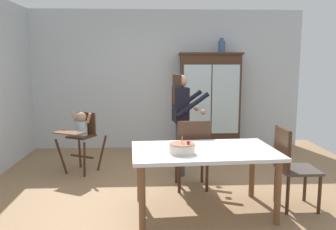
{
  "coord_description": "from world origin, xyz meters",
  "views": [
    {
      "loc": [
        -0.28,
        -4.32,
        1.72
      ],
      "look_at": [
        -0.05,
        0.7,
        0.95
      ],
      "focal_mm": 37.62,
      "sensor_mm": 36.0,
      "label": 1
    }
  ],
  "objects_px": {
    "adult_person": "(181,112)",
    "dining_chair_far_side": "(192,150)",
    "china_cabinet": "(210,102)",
    "birthday_cake": "(182,148)",
    "dining_table": "(204,157)",
    "dining_chair_right_end": "(290,162)",
    "ceramic_vase": "(222,46)",
    "high_chair_with_toddler": "(81,131)"
  },
  "relations": [
    {
      "from": "birthday_cake",
      "to": "ceramic_vase",
      "type": "bearing_deg",
      "value": 71.64
    },
    {
      "from": "birthday_cake",
      "to": "dining_chair_right_end",
      "type": "relative_size",
      "value": 0.29
    },
    {
      "from": "adult_person",
      "to": "dining_chair_far_side",
      "type": "distance_m",
      "value": 0.79
    },
    {
      "from": "birthday_cake",
      "to": "adult_person",
      "type": "bearing_deg",
      "value": 85.73
    },
    {
      "from": "adult_person",
      "to": "dining_chair_far_side",
      "type": "bearing_deg",
      "value": -178.21
    },
    {
      "from": "dining_chair_far_side",
      "to": "dining_chair_right_end",
      "type": "xyz_separation_m",
      "value": [
        1.07,
        -0.63,
        0.0
      ]
    },
    {
      "from": "high_chair_with_toddler",
      "to": "dining_chair_right_end",
      "type": "bearing_deg",
      "value": -1.49
    },
    {
      "from": "china_cabinet",
      "to": "birthday_cake",
      "type": "xyz_separation_m",
      "value": [
        -0.79,
        -3.02,
        -0.15
      ]
    },
    {
      "from": "birthday_cake",
      "to": "dining_chair_right_end",
      "type": "height_order",
      "value": "dining_chair_right_end"
    },
    {
      "from": "china_cabinet",
      "to": "dining_chair_right_end",
      "type": "height_order",
      "value": "china_cabinet"
    },
    {
      "from": "china_cabinet",
      "to": "birthday_cake",
      "type": "distance_m",
      "value": 3.12
    },
    {
      "from": "china_cabinet",
      "to": "high_chair_with_toddler",
      "type": "bearing_deg",
      "value": -149.33
    },
    {
      "from": "ceramic_vase",
      "to": "dining_table",
      "type": "distance_m",
      "value": 3.25
    },
    {
      "from": "dining_table",
      "to": "dining_chair_far_side",
      "type": "relative_size",
      "value": 1.73
    },
    {
      "from": "high_chair_with_toddler",
      "to": "dining_table",
      "type": "bearing_deg",
      "value": -15.49
    },
    {
      "from": "ceramic_vase",
      "to": "dining_chair_far_side",
      "type": "height_order",
      "value": "ceramic_vase"
    },
    {
      "from": "china_cabinet",
      "to": "high_chair_with_toddler",
      "type": "height_order",
      "value": "china_cabinet"
    },
    {
      "from": "adult_person",
      "to": "high_chair_with_toddler",
      "type": "bearing_deg",
      "value": 76.17
    },
    {
      "from": "ceramic_vase",
      "to": "dining_table",
      "type": "relative_size",
      "value": 0.16
    },
    {
      "from": "birthday_cake",
      "to": "dining_chair_far_side",
      "type": "distance_m",
      "value": 0.92
    },
    {
      "from": "high_chair_with_toddler",
      "to": "birthday_cake",
      "type": "height_order",
      "value": "high_chair_with_toddler"
    },
    {
      "from": "adult_person",
      "to": "dining_table",
      "type": "distance_m",
      "value": 1.41
    },
    {
      "from": "china_cabinet",
      "to": "dining_chair_far_side",
      "type": "relative_size",
      "value": 1.96
    },
    {
      "from": "china_cabinet",
      "to": "high_chair_with_toddler",
      "type": "xyz_separation_m",
      "value": [
        -2.2,
        -1.31,
        -0.29
      ]
    },
    {
      "from": "birthday_cake",
      "to": "dining_chair_far_side",
      "type": "xyz_separation_m",
      "value": [
        0.21,
        0.86,
        -0.24
      ]
    },
    {
      "from": "adult_person",
      "to": "dining_chair_right_end",
      "type": "bearing_deg",
      "value": -144.86
    },
    {
      "from": "dining_chair_far_side",
      "to": "china_cabinet",
      "type": "bearing_deg",
      "value": -106.82
    },
    {
      "from": "ceramic_vase",
      "to": "dining_chair_far_side",
      "type": "distance_m",
      "value": 2.72
    },
    {
      "from": "china_cabinet",
      "to": "dining_table",
      "type": "relative_size",
      "value": 1.13
    },
    {
      "from": "birthday_cake",
      "to": "high_chair_with_toddler",
      "type": "bearing_deg",
      "value": 129.58
    },
    {
      "from": "ceramic_vase",
      "to": "birthday_cake",
      "type": "distance_m",
      "value": 3.4
    },
    {
      "from": "dining_chair_far_side",
      "to": "dining_chair_right_end",
      "type": "distance_m",
      "value": 1.24
    },
    {
      "from": "adult_person",
      "to": "dining_table",
      "type": "relative_size",
      "value": 0.92
    },
    {
      "from": "high_chair_with_toddler",
      "to": "birthday_cake",
      "type": "relative_size",
      "value": 3.39
    },
    {
      "from": "ceramic_vase",
      "to": "high_chair_with_toddler",
      "type": "height_order",
      "value": "ceramic_vase"
    },
    {
      "from": "china_cabinet",
      "to": "dining_chair_far_side",
      "type": "bearing_deg",
      "value": -104.98
    },
    {
      "from": "adult_person",
      "to": "dining_chair_right_end",
      "type": "height_order",
      "value": "adult_person"
    },
    {
      "from": "china_cabinet",
      "to": "ceramic_vase",
      "type": "height_order",
      "value": "ceramic_vase"
    },
    {
      "from": "ceramic_vase",
      "to": "birthday_cake",
      "type": "relative_size",
      "value": 0.96
    },
    {
      "from": "high_chair_with_toddler",
      "to": "ceramic_vase",
      "type": "bearing_deg",
      "value": 55.85
    },
    {
      "from": "high_chair_with_toddler",
      "to": "adult_person",
      "type": "relative_size",
      "value": 0.62
    },
    {
      "from": "high_chair_with_toddler",
      "to": "birthday_cake",
      "type": "bearing_deg",
      "value": -23.06
    }
  ]
}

